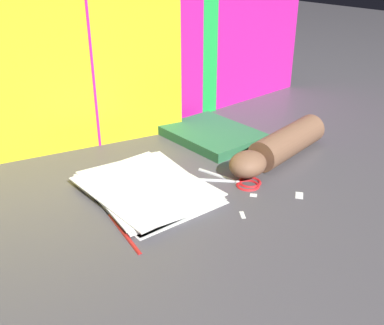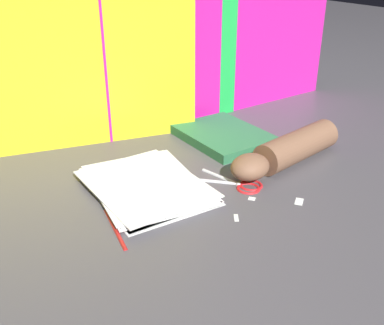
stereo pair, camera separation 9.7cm
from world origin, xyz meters
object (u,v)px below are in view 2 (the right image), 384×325
Objects in this scene: paper_stack at (146,185)px; scissors at (240,183)px; hand_forearm at (287,151)px; book_closed at (224,136)px.

scissors is (0.19, -0.09, -0.00)m from paper_stack.
paper_stack is 1.89× the size of scissors.
hand_forearm reaches higher than scissors.
book_closed is 0.21m from hand_forearm.
book_closed is (0.30, 0.14, 0.00)m from paper_stack.
hand_forearm is (0.35, -0.06, 0.03)m from paper_stack.
book_closed reaches higher than paper_stack.
paper_stack is at bearing -154.82° from book_closed.
hand_forearm reaches higher than book_closed.
hand_forearm is (0.04, -0.21, 0.02)m from book_closed.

